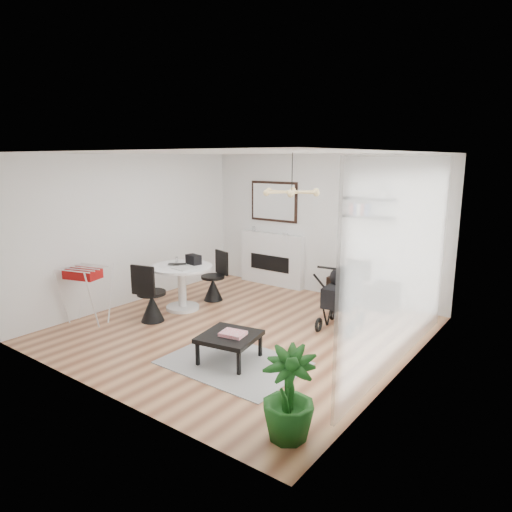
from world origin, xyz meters
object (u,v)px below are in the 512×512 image
Objects in this scene: tv_console at (362,292)px; crt_tv at (364,268)px; dining_table at (182,281)px; stroller at (343,298)px; coffee_table at (229,337)px; potted_plant at (288,394)px; drying_rack at (87,294)px; fireplace at (272,253)px.

tv_console is 2.38× the size of crt_tv.
dining_table is 1.00× the size of stroller.
potted_plant reaches higher than coffee_table.
coffee_table is at bearing -97.39° from tv_console.
stroller is (3.38, 2.30, -0.03)m from drying_rack.
coffee_table is at bearing -29.26° from dining_table.
coffee_table is (2.76, 0.26, -0.16)m from drying_rack.
stroller is at bearing 106.84° from potted_plant.
crt_tv reaches higher than dining_table.
drying_rack is at bearing -174.59° from coffee_table.
drying_rack is at bearing -152.41° from stroller.
drying_rack is at bearing -132.29° from crt_tv.
dining_table is at bearing -139.31° from crt_tv.
crt_tv is 0.58× the size of potted_plant.
coffee_table is (1.68, -3.41, -0.35)m from fireplace.
fireplace is at bearing 126.27° from potted_plant.
stroller reaches higher than tv_console.
dining_table reaches higher than tv_console.
fireplace reaches higher than dining_table.
stroller is (2.65, 0.90, -0.06)m from dining_table.
fireplace is at bearing 142.57° from stroller.
tv_console is (2.11, -0.15, -0.45)m from fireplace.
fireplace is 2.31m from dining_table.
potted_plant is at bearing -32.29° from coffee_table.
crt_tv is 0.49× the size of dining_table.
drying_rack is (-3.19, -3.52, 0.26)m from tv_console.
crt_tv is 1.25m from stroller.
dining_table is (-2.45, -2.12, 0.29)m from tv_console.
tv_console is at bearing 82.61° from coffee_table.
fireplace reaches higher than stroller.
fireplace reaches higher than potted_plant.
dining_table reaches higher than coffee_table.
dining_table is at bearing -139.11° from tv_console.
crt_tv is 4.37m from potted_plant.
tv_console is 3.26m from dining_table.
fireplace is at bearing 116.28° from coffee_table.
coffee_table is (-0.44, -3.26, -0.36)m from crt_tv.
stroller is (0.20, -1.22, 0.23)m from tv_console.
potted_plant is at bearing -25.67° from drying_rack.
fireplace is 3.82m from coffee_table.
drying_rack is 1.15× the size of coffee_table.
dining_table is 1.58m from drying_rack.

